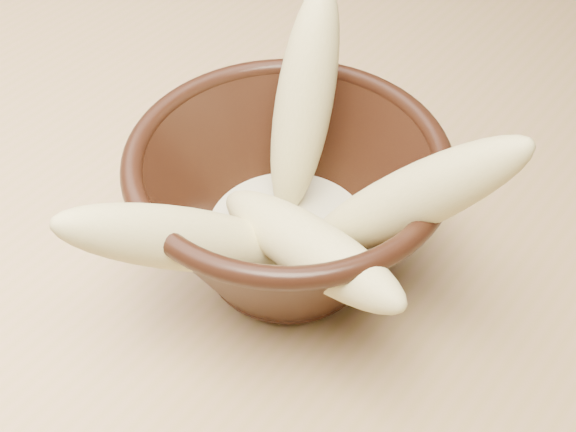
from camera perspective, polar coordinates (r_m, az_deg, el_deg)
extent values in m
cube|color=tan|center=(0.64, 6.12, 0.13)|extent=(1.20, 0.80, 0.04)
cylinder|color=tan|center=(1.34, -6.55, 7.11)|extent=(0.05, 0.05, 0.71)
cylinder|color=black|center=(0.56, 0.00, -3.48)|extent=(0.09, 0.09, 0.01)
cylinder|color=black|center=(0.55, 0.00, -2.04)|extent=(0.09, 0.09, 0.01)
torus|color=black|center=(0.49, 0.00, 4.06)|extent=(0.20, 0.20, 0.01)
cylinder|color=beige|center=(0.54, 0.00, -1.33)|extent=(0.12, 0.12, 0.02)
ellipsoid|color=#CAC177|center=(0.53, 1.16, 8.11)|extent=(0.07, 0.11, 0.15)
ellipsoid|color=#CAC177|center=(0.47, 8.53, 1.07)|extent=(0.15, 0.07, 0.15)
ellipsoid|color=#CAC177|center=(0.47, 1.34, -2.18)|extent=(0.17, 0.08, 0.08)
ellipsoid|color=#CAC177|center=(0.47, -7.27, -1.66)|extent=(0.10, 0.16, 0.12)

